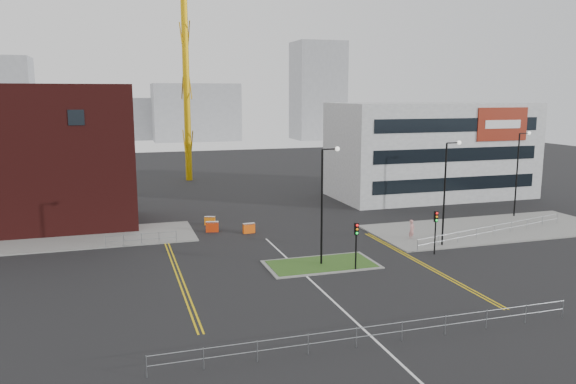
{
  "coord_description": "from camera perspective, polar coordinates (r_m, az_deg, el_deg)",
  "views": [
    {
      "loc": [
        -12.96,
        -31.21,
        13.07
      ],
      "look_at": [
        0.83,
        12.9,
        5.0
      ],
      "focal_mm": 35.0,
      "sensor_mm": 36.0,
      "label": 1
    }
  ],
  "objects": [
    {
      "name": "pavement_left",
      "position": [
        55.22,
        -24.23,
        -4.61
      ],
      "size": [
        28.0,
        8.0,
        0.12
      ],
      "primitive_type": "cube",
      "color": "slate",
      "rests_on": "ground"
    },
    {
      "name": "yellow_right_b",
      "position": [
        45.53,
        13.6,
        -7.06
      ],
      "size": [
        0.12,
        20.0,
        0.01
      ],
      "primitive_type": "cube",
      "color": "gold",
      "rests_on": "ground"
    },
    {
      "name": "railing_front",
      "position": [
        30.89,
        9.3,
        -13.67
      ],
      "size": [
        24.05,
        0.05,
        1.1
      ],
      "color": "gray",
      "rests_on": "ground"
    },
    {
      "name": "skyline_c",
      "position": [
        166.61,
        3.05,
        10.21
      ],
      "size": [
        14.0,
        12.0,
        28.0
      ],
      "primitive_type": "cube",
      "color": "gray",
      "rests_on": "ground"
    },
    {
      "name": "island_kerb",
      "position": [
        43.94,
        3.4,
        -7.36
      ],
      "size": [
        8.6,
        4.6,
        0.08
      ],
      "primitive_type": "cube",
      "color": "slate",
      "rests_on": "ground"
    },
    {
      "name": "barrier_right",
      "position": [
        53.65,
        -4.0,
        -3.64
      ],
      "size": [
        1.17,
        0.47,
        0.96
      ],
      "color": "#F2580D",
      "rests_on": "ground"
    },
    {
      "name": "office_block",
      "position": [
        74.56,
        14.28,
        4.16
      ],
      "size": [
        25.0,
        12.2,
        12.0
      ],
      "color": "#A5A8AA",
      "rests_on": "ground"
    },
    {
      "name": "yellow_right_a",
      "position": [
        45.38,
        13.27,
        -7.1
      ],
      "size": [
        0.12,
        20.0,
        0.01
      ],
      "primitive_type": "cube",
      "color": "gold",
      "rests_on": "ground"
    },
    {
      "name": "skyline_d",
      "position": [
        171.42,
        -15.81,
        7.17
      ],
      "size": [
        30.0,
        12.0,
        12.0
      ],
      "primitive_type": "cube",
      "color": "gray",
      "rests_on": "ground"
    },
    {
      "name": "barrier_mid",
      "position": [
        57.33,
        -7.95,
        -2.87
      ],
      "size": [
        1.12,
        0.7,
        0.89
      ],
      "color": "orange",
      "rests_on": "ground"
    },
    {
      "name": "yellow_left_b",
      "position": [
        43.44,
        -11.02,
        -7.79
      ],
      "size": [
        0.12,
        24.0,
        0.01
      ],
      "primitive_type": "cube",
      "color": "gold",
      "rests_on": "ground"
    },
    {
      "name": "traffic_light_right",
      "position": [
        47.63,
        14.78,
        -3.17
      ],
      "size": [
        0.28,
        0.33,
        3.65
      ],
      "color": "black",
      "rests_on": "ground"
    },
    {
      "name": "railing_right",
      "position": [
        55.62,
        20.23,
        -3.48
      ],
      "size": [
        19.05,
        5.05,
        1.1
      ],
      "color": "gray",
      "rests_on": "ground"
    },
    {
      "name": "traffic_light_island",
      "position": [
        42.2,
        6.95,
        -4.58
      ],
      "size": [
        0.28,
        0.33,
        3.65
      ],
      "color": "black",
      "rests_on": "ground"
    },
    {
      "name": "brick_building",
      "position": [
        60.37,
        -26.84,
        2.92
      ],
      "size": [
        24.2,
        10.07,
        14.24
      ],
      "color": "#431210",
      "rests_on": "ground"
    },
    {
      "name": "pedestrian",
      "position": [
        52.23,
        12.46,
        -3.77
      ],
      "size": [
        0.81,
        0.72,
        1.86
      ],
      "primitive_type": "imported",
      "rotation": [
        0.0,
        0.0,
        0.53
      ],
      "color": "tan",
      "rests_on": "ground"
    },
    {
      "name": "streetlamp_right_far",
      "position": [
        64.61,
        22.42,
        2.35
      ],
      "size": [
        1.46,
        0.36,
        9.18
      ],
      "color": "black",
      "rests_on": "ground"
    },
    {
      "name": "barrier_left",
      "position": [
        54.47,
        -7.71,
        -3.47
      ],
      "size": [
        1.27,
        0.62,
        1.02
      ],
      "color": "red",
      "rests_on": "ground"
    },
    {
      "name": "railing_left",
      "position": [
        50.76,
        -14.66,
        -4.48
      ],
      "size": [
        6.05,
        0.05,
        1.1
      ],
      "color": "gray",
      "rests_on": "ground"
    },
    {
      "name": "streetlamp_island",
      "position": [
        42.73,
        3.74,
        -0.44
      ],
      "size": [
        1.46,
        0.36,
        9.18
      ],
      "color": "black",
      "rests_on": "ground"
    },
    {
      "name": "yellow_left_a",
      "position": [
        43.41,
        -11.42,
        -7.81
      ],
      "size": [
        0.12,
        24.0,
        0.01
      ],
      "primitive_type": "cube",
      "color": "gold",
      "rests_on": "ground"
    },
    {
      "name": "streetlamp_right_near",
      "position": [
        49.95,
        15.86,
        0.71
      ],
      "size": [
        1.46,
        0.36,
        9.18
      ],
      "color": "black",
      "rests_on": "ground"
    },
    {
      "name": "skyline_b",
      "position": [
        162.91,
        -9.34,
        7.99
      ],
      "size": [
        24.0,
        12.0,
        16.0
      ],
      "primitive_type": "cube",
      "color": "gray",
      "rests_on": "ground"
    },
    {
      "name": "grass_island",
      "position": [
        43.93,
        3.4,
        -7.34
      ],
      "size": [
        8.0,
        4.0,
        0.12
      ],
      "primitive_type": "cube",
      "color": "#274818",
      "rests_on": "ground"
    },
    {
      "name": "pavement_right",
      "position": [
        58.61,
        19.87,
        -3.52
      ],
      "size": [
        24.0,
        10.0,
        0.12
      ],
      "primitive_type": "cube",
      "color": "slate",
      "rests_on": "ground"
    },
    {
      "name": "ground",
      "position": [
        36.23,
        4.94,
        -11.28
      ],
      "size": [
        200.0,
        200.0,
        0.0
      ],
      "primitive_type": "plane",
      "color": "black",
      "rests_on": "ground"
    },
    {
      "name": "centre_line",
      "position": [
        37.96,
        3.78,
        -10.25
      ],
      "size": [
        0.15,
        30.0,
        0.01
      ],
      "primitive_type": "cube",
      "color": "silver",
      "rests_on": "ground"
    }
  ]
}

